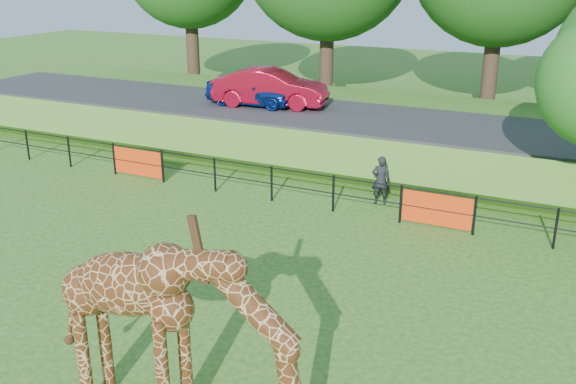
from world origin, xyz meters
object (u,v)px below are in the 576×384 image
car_blue (252,90)px  visitor (381,180)px  car_red (271,88)px  giraffe (180,338)px

car_blue → visitor: size_ratio=2.49×
car_blue → car_red: bearing=-78.4°
car_blue → visitor: bearing=-126.1°
car_blue → car_red: size_ratio=0.82×
giraffe → car_blue: size_ratio=1.22×
car_red → car_blue: bearing=93.5°
car_blue → visitor: 8.61m
car_blue → visitor: (6.98, -4.86, -1.31)m
visitor → giraffe: bearing=73.4°
visitor → car_red: bearing=-57.1°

